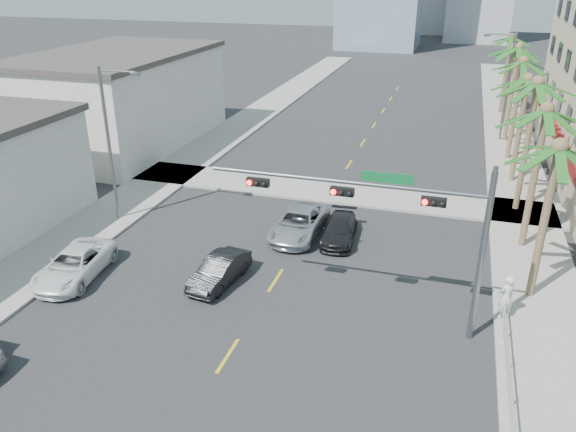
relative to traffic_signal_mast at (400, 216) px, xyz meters
The scene contains 22 objects.
ground 11.06m from the traffic_signal_mast, 126.03° to the right, with size 260.00×260.00×0.00m, color #262628.
sidewalk_right 14.44m from the traffic_signal_mast, 62.71° to the left, with size 4.00×120.00×0.15m, color gray.
sidewalk_left 22.05m from the traffic_signal_mast, 145.89° to the left, with size 4.00×120.00×0.15m, color gray.
sidewalk_cross 15.99m from the traffic_signal_mast, 112.38° to the left, with size 80.00×4.00×0.15m, color gray.
building_left_far 32.30m from the traffic_signal_mast, 141.59° to the left, with size 11.00×18.00×7.20m, color beige.
traffic_signal_mast is the anchor object (origin of this frame).
palm_tree_0 7.37m from the traffic_signal_mast, 34.84° to the left, with size 4.80×4.80×7.80m.
palm_tree_1 11.18m from the traffic_signal_mast, 57.84° to the left, with size 4.80×4.80×8.16m.
palm_tree_2 15.81m from the traffic_signal_mast, 68.07° to the left, with size 4.80×4.80×8.52m.
palm_tree_3 20.59m from the traffic_signal_mast, 73.51° to the left, with size 4.80×4.80×7.80m.
palm_tree_4 25.63m from the traffic_signal_mast, 76.83° to the left, with size 4.80×4.80×8.16m.
palm_tree_5 30.72m from the traffic_signal_mast, 79.05° to the left, with size 4.80×4.80×8.52m.
palm_tree_6 35.78m from the traffic_signal_mast, 80.63° to the left, with size 4.80×4.80×7.80m.
palm_tree_7 40.93m from the traffic_signal_mast, 81.82° to the left, with size 4.80×4.80×8.16m.
streetlight_left 17.84m from the traffic_signal_mast, 160.18° to the left, with size 2.55×0.25×9.00m.
streetlight_right 30.50m from the traffic_signal_mast, 80.16° to the left, with size 2.55×0.25×9.00m.
guardrail 6.59m from the traffic_signal_mast, 23.39° to the right, with size 0.08×8.08×1.00m.
car_parked_far 15.81m from the traffic_signal_mast, behind, with size 2.34×5.07×1.41m, color white.
car_lane_left 9.42m from the traffic_signal_mast, behind, with size 1.40×4.01×1.32m, color black.
car_lane_center 10.36m from the traffic_signal_mast, 130.29° to the left, with size 2.45×5.31×1.48m, color silver.
car_lane_right 9.28m from the traffic_signal_mast, 117.68° to the left, with size 1.73×4.25×1.23m, color black.
pedestrian 6.26m from the traffic_signal_mast, 20.82° to the left, with size 0.73×0.48×2.00m, color white.
Camera 1 is at (7.45, -12.28, 13.97)m, focal length 35.00 mm.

